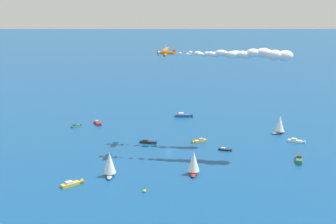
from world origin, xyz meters
name	(u,v)px	position (x,y,z in m)	size (l,w,h in m)	color
ground_plane	(169,147)	(0.00, 0.00, 0.00)	(2000.00, 2000.00, 0.00)	navy
motorboat_near_centre	(226,150)	(17.04, -15.42, 0.42)	(4.37, 5.06, 1.55)	black
motorboat_far_port	(299,160)	(32.50, -39.54, 0.68)	(8.14, 7.34, 2.54)	#33704C
motorboat_far_stbd	(98,123)	(-11.57, 47.70, 0.57)	(2.55, 7.43, 2.11)	#B21E1E
motorboat_inshore	(77,125)	(-21.57, 49.94, 0.45)	(5.85, 3.97, 1.69)	#33704C
motorboat_offshore	(198,141)	(14.17, -0.60, 0.52)	(6.84, 2.40, 1.94)	gold
motorboat_trailing	(297,141)	(49.80, -23.01, 0.57)	(5.74, 6.97, 2.10)	white
sailboat_ahead	(110,164)	(-33.48, -15.47, 4.40)	(5.82, 7.48, 9.63)	#9E9993
sailboat_mid_cluster	(194,163)	(-8.17, -29.03, 4.29)	(6.09, 6.99, 9.39)	#B21E1E
motorboat_outer_ring_a	(149,142)	(-4.68, 8.90, 0.56)	(6.19, 6.55, 2.08)	black
motorboat_outer_ring_b	(73,183)	(-46.78, -16.03, 0.58)	(7.61, 2.78, 2.16)	gold
sailboat_outer_ring_c	(280,124)	(52.77, -9.58, 4.32)	(7.54, 4.50, 9.47)	#9E9993
motorboat_outer_ring_d	(185,115)	(32.76, 37.74, 0.73)	(8.91, 7.36, 2.69)	#23478C
marker_buoy	(144,191)	(-29.71, -33.04, 0.39)	(1.10, 1.10, 2.10)	yellow
biplane_lead	(166,52)	(-5.00, -5.44, 39.73)	(6.67, 6.46, 3.61)	orange
wingwalker_lead	(166,46)	(-5.11, -5.54, 41.92)	(0.67, 0.76, 1.77)	white
smoke_trail_lead	(260,54)	(21.40, -27.68, 39.56)	(33.74, 28.75, 4.89)	white
biplane_wingman	(166,53)	(2.76, 7.32, 37.83)	(6.67, 6.46, 3.61)	orange
wingwalker_wingman	(166,48)	(2.65, 7.21, 40.02)	(0.67, 0.76, 1.77)	black
smoke_trail_wingman	(230,54)	(22.55, -9.42, 37.66)	(24.46, 21.04, 3.67)	white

